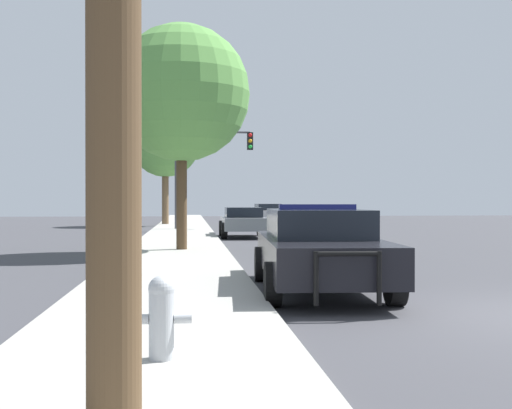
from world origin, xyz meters
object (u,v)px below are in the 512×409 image
object	(u,v)px
car_background_distant	(267,213)
tree_sidewalk_far	(165,142)
car_background_oncoming	(303,216)
traffic_light	(208,158)
car_background_midblock	(243,221)
fire_hydrant	(161,315)
police_car	(319,248)
tree_sidewalk_near	(182,93)

from	to	relation	value
car_background_distant	tree_sidewalk_far	bearing A→B (deg)	-150.81
car_background_distant	car_background_oncoming	distance (m)	8.00
tree_sidewalk_far	traffic_light	bearing A→B (deg)	-70.05
traffic_light	car_background_midblock	bearing A→B (deg)	-77.23
traffic_light	tree_sidewalk_far	size ratio (longest dim) A/B	0.71
fire_hydrant	car_background_distant	bearing A→B (deg)	81.55
fire_hydrant	police_car	bearing A→B (deg)	63.68
police_car	tree_sidewalk_near	bearing A→B (deg)	-69.99
fire_hydrant	car_background_distant	world-z (taller)	car_background_distant
car_background_midblock	car_background_oncoming	world-z (taller)	car_background_oncoming
car_background_midblock	car_background_oncoming	distance (m)	9.36
car_background_midblock	car_background_oncoming	xyz separation A→B (m)	(4.09, 8.42, 0.02)
tree_sidewalk_near	car_background_distant	bearing A→B (deg)	77.20
police_car	tree_sidewalk_near	xyz separation A→B (m)	(-2.45, 8.10, 3.96)
car_background_distant	fire_hydrant	bearing A→B (deg)	-99.51
tree_sidewalk_far	tree_sidewalk_near	bearing A→B (deg)	-86.57
car_background_oncoming	tree_sidewalk_near	size ratio (longest dim) A/B	0.61
tree_sidewalk_far	police_car	bearing A→B (deg)	-82.66
car_background_midblock	tree_sidewalk_far	bearing A→B (deg)	107.27
car_background_oncoming	tree_sidewalk_near	xyz separation A→B (m)	(-6.57, -16.42, 4.01)
fire_hydrant	car_background_distant	size ratio (longest dim) A/B	0.17
fire_hydrant	traffic_light	size ratio (longest dim) A/B	0.15
fire_hydrant	car_background_midblock	xyz separation A→B (m)	(2.52, 21.11, 0.16)
police_car	car_background_oncoming	bearing A→B (deg)	-96.35
car_background_midblock	tree_sidewalk_near	bearing A→B (deg)	-106.61
traffic_light	car_background_oncoming	bearing A→B (deg)	25.48
car_background_distant	traffic_light	bearing A→B (deg)	-113.66
car_background_oncoming	tree_sidewalk_far	bearing A→B (deg)	-24.09
car_background_midblock	tree_sidewalk_far	distance (m)	13.68
tree_sidewalk_near	car_background_midblock	bearing A→B (deg)	72.75
police_car	fire_hydrant	xyz separation A→B (m)	(-2.48, -5.01, -0.22)
car_background_midblock	tree_sidewalk_far	world-z (taller)	tree_sidewalk_far
car_background_midblock	car_background_oncoming	size ratio (longest dim) A/B	0.97
police_car	car_background_oncoming	xyz separation A→B (m)	(4.13, 24.52, -0.04)
police_car	tree_sidewalk_near	distance (m)	9.34
police_car	car_background_oncoming	distance (m)	24.87
car_background_oncoming	traffic_light	bearing A→B (deg)	28.47
traffic_light	car_background_midblock	world-z (taller)	traffic_light
fire_hydrant	tree_sidewalk_far	world-z (taller)	tree_sidewalk_far
police_car	tree_sidewalk_far	distance (m)	29.07
tree_sidewalk_near	tree_sidewalk_far	world-z (taller)	tree_sidewalk_far
car_background_midblock	car_background_distant	distance (m)	16.64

